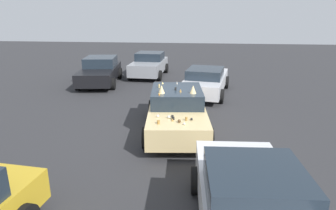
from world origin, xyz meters
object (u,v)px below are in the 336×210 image
object	(u,v)px
parked_sedan_row_back_center	(149,65)
art_car_decorated	(177,110)
parked_sedan_near_left	(100,71)
parked_sedan_far_left	(250,201)
parked_sedan_behind_left	(206,81)

from	to	relation	value
parked_sedan_row_back_center	art_car_decorated	bearing A→B (deg)	18.22
art_car_decorated	parked_sedan_near_left	distance (m)	8.14
parked_sedan_near_left	parked_sedan_far_left	distance (m)	13.15
parked_sedan_far_left	art_car_decorated	bearing A→B (deg)	15.80
parked_sedan_row_back_center	parked_sedan_near_left	distance (m)	3.34
art_car_decorated	parked_sedan_behind_left	distance (m)	4.92
parked_sedan_row_back_center	parked_sedan_far_left	xyz separation A→B (m)	(-13.73, -4.15, -0.01)
parked_sedan_row_back_center	parked_sedan_near_left	size ratio (longest dim) A/B	0.85
parked_sedan_row_back_center	parked_sedan_near_left	world-z (taller)	parked_sedan_near_left
art_car_decorated	parked_sedan_row_back_center	distance (m)	9.18
art_car_decorated	parked_sedan_behind_left	xyz separation A→B (m)	(4.81, -1.04, -0.04)
art_car_decorated	parked_sedan_near_left	bearing A→B (deg)	-149.05
parked_sedan_near_left	parked_sedan_far_left	world-z (taller)	parked_sedan_near_left
art_car_decorated	parked_sedan_behind_left	world-z (taller)	art_car_decorated
art_car_decorated	parked_sedan_row_back_center	bearing A→B (deg)	-170.22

